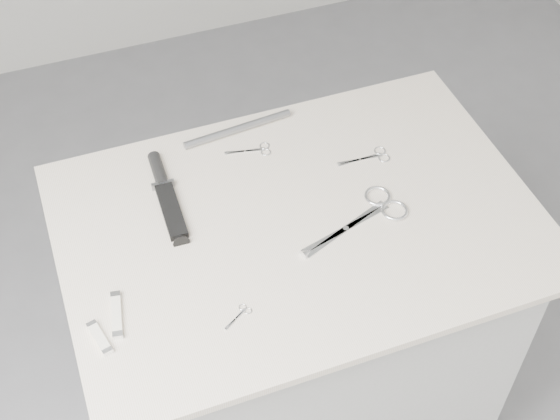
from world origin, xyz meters
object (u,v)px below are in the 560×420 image
object	(u,v)px
embroidery_scissors_a	(372,157)
tiny_scissors	(240,314)
embroidery_scissors_b	(256,150)
plinth	(296,341)
large_shears	(372,212)
pocket_knife_a	(117,315)
metal_rail	(238,129)
sheathed_knife	(165,191)
pocket_knife_b	(100,338)

from	to	relation	value
embroidery_scissors_a	tiny_scissors	world-z (taller)	same
embroidery_scissors_a	embroidery_scissors_b	xyz separation A→B (m)	(-0.24, 0.11, -0.00)
plinth	large_shears	xyz separation A→B (m)	(0.15, -0.04, 0.47)
tiny_scissors	embroidery_scissors_a	bearing A→B (deg)	4.29
embroidery_scissors_a	pocket_knife_a	bearing A→B (deg)	-157.97
metal_rail	sheathed_knife	bearing A→B (deg)	-146.86
pocket_knife_a	pocket_knife_b	distance (m)	0.06
large_shears	tiny_scissors	world-z (taller)	large_shears
tiny_scissors	sheathed_knife	size ratio (longest dim) A/B	0.25
pocket_knife_b	metal_rail	world-z (taller)	metal_rail
metal_rail	plinth	bearing A→B (deg)	-83.16
embroidery_scissors_a	metal_rail	size ratio (longest dim) A/B	0.46
embroidery_scissors_b	sheathed_knife	distance (m)	0.24
plinth	embroidery_scissors_b	distance (m)	0.52
large_shears	embroidery_scissors_b	xyz separation A→B (m)	(-0.17, 0.27, -0.00)
large_shears	sheathed_knife	bearing A→B (deg)	134.70
plinth	pocket_knife_a	xyz separation A→B (m)	(-0.41, -0.11, 0.48)
metal_rail	pocket_knife_a	bearing A→B (deg)	-132.26
sheathed_knife	tiny_scissors	bearing A→B (deg)	-169.63
large_shears	metal_rail	size ratio (longest dim) A/B	0.97
pocket_knife_a	metal_rail	bearing A→B (deg)	-32.63
large_shears	embroidery_scissors_b	size ratio (longest dim) A/B	2.44
plinth	embroidery_scissors_b	size ratio (longest dim) A/B	8.57
sheathed_knife	metal_rail	bearing A→B (deg)	-55.05
embroidery_scissors_a	tiny_scissors	size ratio (longest dim) A/B	1.92
sheathed_knife	metal_rail	size ratio (longest dim) A/B	0.96
tiny_scissors	sheathed_knife	world-z (taller)	sheathed_knife
embroidery_scissors_a	metal_rail	world-z (taller)	metal_rail
embroidery_scissors_a	embroidery_scissors_b	bearing A→B (deg)	157.45
embroidery_scissors_a	plinth	bearing A→B (deg)	-149.77
sheathed_knife	metal_rail	xyz separation A→B (m)	(0.21, 0.14, -0.00)
metal_rail	embroidery_scissors_b	bearing A→B (deg)	-76.27
tiny_scissors	pocket_knife_a	distance (m)	0.23
tiny_scissors	metal_rail	xyz separation A→B (m)	(0.16, 0.49, 0.01)
tiny_scissors	metal_rail	bearing A→B (deg)	40.41
pocket_knife_b	plinth	bearing A→B (deg)	-85.17
plinth	embroidery_scissors_b	world-z (taller)	embroidery_scissors_b
plinth	metal_rail	distance (m)	0.57
plinth	sheathed_knife	size ratio (longest dim) A/B	3.55
tiny_scissors	sheathed_knife	xyz separation A→B (m)	(-0.05, 0.35, 0.01)
embroidery_scissors_a	pocket_knife_b	bearing A→B (deg)	-156.10
large_shears	tiny_scissors	xyz separation A→B (m)	(-0.34, -0.15, -0.00)
large_shears	pocket_knife_b	size ratio (longest dim) A/B	3.18
pocket_knife_a	embroidery_scissors_a	bearing A→B (deg)	-60.68
large_shears	pocket_knife_b	bearing A→B (deg)	172.53
plinth	large_shears	bearing A→B (deg)	-13.84
plinth	large_shears	world-z (taller)	large_shears
sheathed_knife	pocket_knife_b	distance (m)	0.38
sheathed_knife	metal_rail	world-z (taller)	sheathed_knife
tiny_scissors	pocket_knife_a	size ratio (longest dim) A/B	0.59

